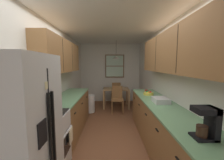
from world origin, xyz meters
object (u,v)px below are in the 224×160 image
at_px(dining_table, 116,92).
at_px(dish_rack, 161,100).
at_px(stove_range, 45,142).
at_px(dining_chair_far, 116,92).
at_px(trash_bin, 90,104).
at_px(refrigerator, 16,142).
at_px(microwave_over_range, 33,67).
at_px(coffee_maker, 208,122).
at_px(mug_by_coffeemaker, 146,91).
at_px(dining_chair_near, 117,98).
at_px(fruit_bowl, 148,93).
at_px(storage_canister, 57,100).

xyz_separation_m(dining_table, dish_rack, (0.78, -2.61, 0.34)).
relative_size(stove_range, dining_chair_far, 1.22).
distance_m(stove_range, trash_bin, 2.73).
xyz_separation_m(refrigerator, microwave_over_range, (-0.16, 0.69, 0.74)).
distance_m(dining_table, dining_chair_far, 0.57).
xyz_separation_m(stove_range, dining_chair_far, (1.25, 3.84, 0.03)).
relative_size(microwave_over_range, dish_rack, 1.76).
bearing_deg(coffee_maker, mug_by_coffeemaker, 90.79).
xyz_separation_m(microwave_over_range, mug_by_coffeemaker, (2.07, 1.64, -0.67)).
xyz_separation_m(dining_chair_near, fruit_bowl, (0.71, -1.33, 0.44)).
xyz_separation_m(stove_range, trash_bin, (0.29, 2.71, -0.17)).
bearing_deg(dining_chair_near, dish_rack, -69.65).
bearing_deg(refrigerator, stove_range, 93.89).
relative_size(trash_bin, mug_by_coffeemaker, 5.49).
bearing_deg(stove_range, coffee_maker, -18.64).
bearing_deg(dining_chair_far, mug_by_coffeemaker, -72.05).
xyz_separation_m(stove_range, coffee_maker, (1.99, -0.67, 0.60)).
bearing_deg(storage_canister, fruit_bowl, 23.62).
distance_m(microwave_over_range, storage_canister, 0.83).
bearing_deg(fruit_bowl, coffee_maker, -88.92).
xyz_separation_m(stove_range, microwave_over_range, (-0.11, 0.00, 1.14)).
bearing_deg(microwave_over_range, trash_bin, 81.45).
relative_size(refrigerator, fruit_bowl, 7.19).
xyz_separation_m(stove_range, dining_table, (1.22, 3.28, 0.14)).
height_order(dining_table, storage_canister, storage_canister).
xyz_separation_m(microwave_over_range, coffee_maker, (2.10, -0.67, -0.54)).
height_order(dining_table, coffee_maker, coffee_maker).
height_order(dining_chair_near, fruit_bowl, fruit_bowl).
xyz_separation_m(dining_chair_near, storage_canister, (-1.24, -2.19, 0.49)).
relative_size(dining_chair_far, trash_bin, 1.49).
height_order(stove_range, trash_bin, stove_range).
bearing_deg(fruit_bowl, storage_canister, -156.38).
distance_m(dining_chair_near, mug_by_coffeemaker, 1.38).
height_order(fruit_bowl, dish_rack, dish_rack).
bearing_deg(microwave_over_range, mug_by_coffeemaker, 38.29).
height_order(dining_table, dish_rack, dish_rack).
xyz_separation_m(dining_table, mug_by_coffeemaker, (0.74, -1.64, 0.33)).
bearing_deg(dining_chair_far, fruit_bowl, -73.90).
xyz_separation_m(dining_chair_far, coffee_maker, (0.74, -4.51, 0.57)).
height_order(dining_table, fruit_bowl, fruit_bowl).
relative_size(refrigerator, dining_chair_near, 1.95).
bearing_deg(fruit_bowl, dish_rack, -86.27).
bearing_deg(dining_table, dish_rack, -73.33).
distance_m(refrigerator, microwave_over_range, 1.02).
distance_m(microwave_over_range, trash_bin, 3.04).
height_order(dining_chair_near, dish_rack, dish_rack).
distance_m(mug_by_coffeemaker, dish_rack, 0.96).
bearing_deg(coffee_maker, stove_range, 161.36).
distance_m(storage_canister, fruit_bowl, 2.14).
xyz_separation_m(dining_chair_far, dish_rack, (0.75, -3.16, 0.45)).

